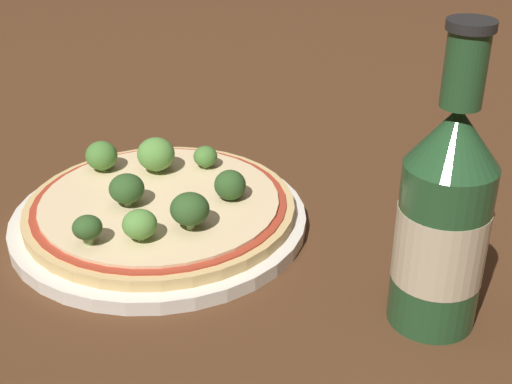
% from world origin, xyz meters
% --- Properties ---
extents(ground_plane, '(3.00, 3.00, 0.00)m').
position_xyz_m(ground_plane, '(0.00, 0.00, 0.00)').
color(ground_plane, '#4C2D19').
extents(plate, '(0.26, 0.26, 0.01)m').
position_xyz_m(plate, '(-0.01, 0.01, 0.01)').
color(plate, silver).
rests_on(plate, ground_plane).
extents(pizza, '(0.24, 0.24, 0.01)m').
position_xyz_m(pizza, '(-0.01, 0.01, 0.02)').
color(pizza, tan).
rests_on(pizza, plate).
extents(broccoli_floret_0, '(0.03, 0.03, 0.03)m').
position_xyz_m(broccoli_floret_0, '(-0.02, -0.02, 0.04)').
color(broccoli_floret_0, '#89A866').
rests_on(broccoli_floret_0, pizza).
extents(broccoli_floret_1, '(0.02, 0.02, 0.02)m').
position_xyz_m(broccoli_floret_1, '(-0.03, 0.08, 0.04)').
color(broccoli_floret_1, '#89A866').
rests_on(broccoli_floret_1, pizza).
extents(broccoli_floret_2, '(0.03, 0.03, 0.03)m').
position_xyz_m(broccoli_floret_2, '(0.03, 0.06, 0.04)').
color(broccoli_floret_2, '#89A866').
rests_on(broccoli_floret_2, pizza).
extents(broccoli_floret_3, '(0.03, 0.03, 0.03)m').
position_xyz_m(broccoli_floret_3, '(-0.09, 0.00, 0.04)').
color(broccoli_floret_3, '#89A866').
rests_on(broccoli_floret_3, pizza).
extents(broccoli_floret_4, '(0.03, 0.03, 0.03)m').
position_xyz_m(broccoli_floret_4, '(0.03, -0.04, 0.04)').
color(broccoli_floret_4, '#89A866').
rests_on(broccoli_floret_4, pizza).
extents(broccoli_floret_5, '(0.03, 0.03, 0.03)m').
position_xyz_m(broccoli_floret_5, '(0.05, 0.00, 0.04)').
color(broccoli_floret_5, '#89A866').
rests_on(broccoli_floret_5, pizza).
extents(broccoli_floret_6, '(0.02, 0.02, 0.02)m').
position_xyz_m(broccoli_floret_6, '(0.01, -0.07, 0.04)').
color(broccoli_floret_6, '#89A866').
rests_on(broccoli_floret_6, pizza).
extents(broccoli_floret_7, '(0.03, 0.03, 0.03)m').
position_xyz_m(broccoli_floret_7, '(-0.06, 0.04, 0.04)').
color(broccoli_floret_7, '#89A866').
rests_on(broccoli_floret_7, pizza).
extents(beer_bottle, '(0.06, 0.06, 0.22)m').
position_xyz_m(beer_bottle, '(0.22, 0.08, 0.08)').
color(beer_bottle, '#234C28').
rests_on(beer_bottle, ground_plane).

